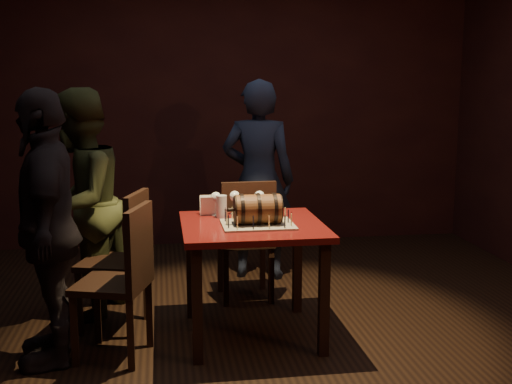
# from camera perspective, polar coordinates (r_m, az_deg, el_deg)

# --- Properties ---
(room_shell) EXTENTS (5.04, 5.04, 2.80)m
(room_shell) POSITION_cam_1_polar(r_m,az_deg,el_deg) (3.98, 0.67, 6.28)
(room_shell) COLOR black
(room_shell) RESTS_ON ground
(pub_table) EXTENTS (0.90, 0.90, 0.75)m
(pub_table) POSITION_cam_1_polar(r_m,az_deg,el_deg) (4.12, -0.34, -4.30)
(pub_table) COLOR #500D0D
(pub_table) RESTS_ON ground
(cake_board) EXTENTS (0.45, 0.35, 0.01)m
(cake_board) POSITION_cam_1_polar(r_m,az_deg,el_deg) (4.04, 0.16, -2.91)
(cake_board) COLOR gray
(cake_board) RESTS_ON pub_table
(barrel_cake) EXTENTS (0.35, 0.20, 0.20)m
(barrel_cake) POSITION_cam_1_polar(r_m,az_deg,el_deg) (4.02, 0.15, -1.53)
(barrel_cake) COLOR brown
(barrel_cake) RESTS_ON cake_board
(birthday_candles) EXTENTS (0.40, 0.30, 0.09)m
(birthday_candles) POSITION_cam_1_polar(r_m,az_deg,el_deg) (4.03, 0.16, -2.26)
(birthday_candles) COLOR #FFEC98
(birthday_candles) RESTS_ON cake_board
(wine_glass_left) EXTENTS (0.07, 0.07, 0.16)m
(wine_glass_left) POSITION_cam_1_polar(r_m,az_deg,el_deg) (4.32, -3.59, -0.57)
(wine_glass_left) COLOR silver
(wine_glass_left) RESTS_ON pub_table
(wine_glass_mid) EXTENTS (0.07, 0.07, 0.16)m
(wine_glass_mid) POSITION_cam_1_polar(r_m,az_deg,el_deg) (4.36, -1.90, -0.47)
(wine_glass_mid) COLOR silver
(wine_glass_mid) RESTS_ON pub_table
(wine_glass_right) EXTENTS (0.07, 0.07, 0.16)m
(wine_glass_right) POSITION_cam_1_polar(r_m,az_deg,el_deg) (4.36, 0.31, -0.46)
(wine_glass_right) COLOR silver
(wine_glass_right) RESTS_ON pub_table
(pint_of_ale) EXTENTS (0.07, 0.07, 0.15)m
(pint_of_ale) POSITION_cam_1_polar(r_m,az_deg,el_deg) (4.26, -3.08, -1.34)
(pint_of_ale) COLOR silver
(pint_of_ale) RESTS_ON pub_table
(menu_card) EXTENTS (0.10, 0.05, 0.13)m
(menu_card) POSITION_cam_1_polar(r_m,az_deg,el_deg) (4.34, -4.33, -1.24)
(menu_card) COLOR white
(menu_card) RESTS_ON pub_table
(chair_back) EXTENTS (0.41, 0.41, 0.93)m
(chair_back) POSITION_cam_1_polar(r_m,az_deg,el_deg) (4.79, -0.84, -3.73)
(chair_back) COLOR black
(chair_back) RESTS_ON ground
(chair_left_rear) EXTENTS (0.50, 0.50, 0.93)m
(chair_left_rear) POSITION_cam_1_polar(r_m,az_deg,el_deg) (4.36, -11.69, -5.31)
(chair_left_rear) COLOR black
(chair_left_rear) RESTS_ON ground
(chair_left_front) EXTENTS (0.50, 0.50, 0.93)m
(chair_left_front) POSITION_cam_1_polar(r_m,az_deg,el_deg) (3.90, -11.65, -7.13)
(chair_left_front) COLOR black
(chair_left_front) RESTS_ON ground
(person_back) EXTENTS (0.69, 0.55, 1.66)m
(person_back) POSITION_cam_1_polar(r_m,az_deg,el_deg) (5.34, 0.20, 1.08)
(person_back) COLOR #1B2237
(person_back) RESTS_ON ground
(person_left_rear) EXTENTS (0.84, 0.94, 1.60)m
(person_left_rear) POSITION_cam_1_polar(r_m,az_deg,el_deg) (4.61, -15.42, -1.08)
(person_left_rear) COLOR #34391C
(person_left_rear) RESTS_ON ground
(person_left_front) EXTENTS (0.48, 0.98, 1.62)m
(person_left_front) POSITION_cam_1_polar(r_m,az_deg,el_deg) (3.91, -18.04, -3.06)
(person_left_front) COLOR black
(person_left_front) RESTS_ON ground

